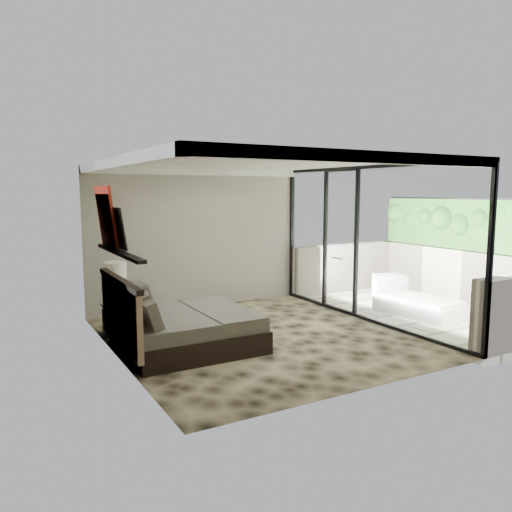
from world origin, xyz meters
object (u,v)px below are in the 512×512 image
table_lamp (115,277)px  lounger (416,305)px  nightstand (118,320)px  bed (180,327)px  ottoman (390,288)px

table_lamp → lounger: table_lamp is taller
nightstand → bed: bearing=-77.3°
ottoman → lounger: (-0.47, -1.20, -0.08)m
nightstand → table_lamp: size_ratio=0.69×
nightstand → table_lamp: bearing=85.2°
table_lamp → ottoman: (5.76, -0.35, -0.67)m
bed → lounger: 4.66m
nightstand → lounger: 5.48m
bed → ottoman: bearing=10.1°
ottoman → nightstand: bearing=177.1°
nightstand → ottoman: bearing=-17.4°
lounger → table_lamp: bearing=159.5°
lounger → ottoman: bearing=64.3°
ottoman → lounger: lounger is taller
nightstand → table_lamp: 0.72m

